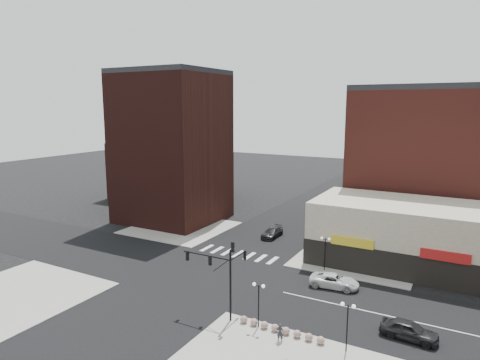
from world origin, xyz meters
The scene contains 19 objects.
ground centered at (0.00, 0.00, 0.00)m, with size 240.00×240.00×0.00m, color black.
road_ew centered at (0.00, 0.00, 0.01)m, with size 200.00×14.00×0.02m, color black.
road_ns centered at (0.00, 0.00, 0.01)m, with size 14.00×200.00×0.02m, color black.
sidewalk_nw centered at (-14.50, 14.50, 0.06)m, with size 15.00×15.00×0.12m, color gray.
sidewalk_ne centered at (14.50, 14.50, 0.06)m, with size 15.00×15.00×0.12m, color gray.
sidewalk_sw centered at (-14.50, -14.50, 0.06)m, with size 15.00×15.00×0.12m, color gray.
building_nw centered at (-19.00, 18.50, 12.50)m, with size 16.00×15.00×25.00m, color #331310.
building_nw_low centered at (-32.00, 34.00, 6.00)m, with size 20.00×18.00×12.00m, color #331310.
building_ne_midrise centered at (19.00, 29.50, 11.00)m, with size 18.00×15.00×22.00m, color maroon.
building_ne_row centered at (21.00, 15.00, 3.30)m, with size 24.20×12.20×8.00m.
traffic_signal centered at (7.24, -7.83, 4.96)m, with size 5.59×3.09×7.77m.
street_lamp_se_a centered at (11.00, -8.00, 3.29)m, with size 1.22×0.32×4.16m.
street_lamp_se_b centered at (19.00, -8.00, 3.29)m, with size 1.22×0.32×4.16m.
street_lamp_ne centered at (12.00, 8.00, 3.29)m, with size 1.22×0.32×4.16m.
bollard_row centered at (13.17, -8.00, 0.45)m, with size 8.01×0.66×0.66m.
white_suv centered at (14.43, 3.96, 0.75)m, with size 2.47×5.36×1.49m, color silver.
dark_sedan_east centered at (23.19, -3.36, 0.82)m, with size 1.94×4.81×1.64m, color black.
dark_sedan_north centered at (0.75, 17.30, 0.72)m, with size 2.02×4.98×1.44m, color black.
pedestrian centered at (13.68, -9.26, 0.93)m, with size 0.59×0.39×1.61m, color #28272C.
Camera 1 is at (26.87, -40.18, 19.91)m, focal length 32.00 mm.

